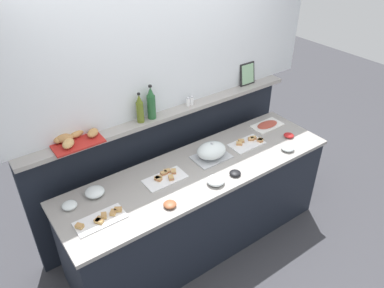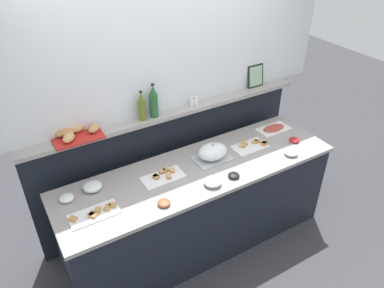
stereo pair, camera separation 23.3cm
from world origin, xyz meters
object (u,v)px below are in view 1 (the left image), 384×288
Objects in this scene: glass_bowl_extra at (70,205)px; condiment_bowl_dark at (170,204)px; bread_basket at (73,139)px; condiment_bowl_cream at (235,173)px; glass_bowl_large at (95,192)px; sandwich_platter_side at (101,219)px; glass_bowl_small at (288,148)px; sandwich_platter_front at (165,178)px; pepper_shaker at (192,100)px; framed_picture at (247,74)px; olive_oil_bottle at (140,109)px; salt_shaker at (188,102)px; glass_bowl_medium at (216,181)px; serving_cloche at (211,151)px; sandwich_platter_rear at (248,143)px; cold_cuts_platter at (267,125)px; condiment_bowl_teal at (289,135)px; wine_bottle_green at (151,104)px.

condiment_bowl_dark is (0.64, -0.44, -0.00)m from glass_bowl_extra.
bread_basket is at bearing 119.73° from condiment_bowl_dark.
glass_bowl_large is at bearing 157.10° from condiment_bowl_cream.
glass_bowl_small is (1.82, -0.17, 0.01)m from sandwich_platter_side.
sandwich_platter_front is 3.13× the size of glass_bowl_extra.
condiment_bowl_cream is 1.15× the size of pepper_shaker.
pepper_shaker reaches higher than condiment_bowl_cream.
glass_bowl_large is at bearing -88.07° from bread_basket.
olive_oil_bottle is at bearing -178.09° from framed_picture.
framed_picture reaches higher than salt_shaker.
framed_picture is (1.89, 0.02, 0.08)m from bread_basket.
salt_shaker reaches higher than glass_bowl_small.
glass_bowl_medium is 1.18m from glass_bowl_extra.
serving_cloche reaches higher than sandwich_platter_front.
salt_shaker is (-0.41, 0.43, 0.39)m from sandwich_platter_rear.
glass_bowl_extra is 2.18m from framed_picture.
condiment_bowl_cream is at bearing -152.39° from cold_cuts_platter.
serving_cloche is (1.16, 0.15, 0.06)m from sandwich_platter_side.
olive_oil_bottle is 0.61m from bread_basket.
condiment_bowl_teal is 0.25× the size of bread_basket.
pepper_shaker is at bearing 69.55° from glass_bowl_medium.
serving_cloche is 0.87m from condiment_bowl_teal.
framed_picture reaches higher than glass_bowl_large.
sandwich_platter_side is 1.20× the size of wine_bottle_green.
condiment_bowl_dark is 0.88m from olive_oil_bottle.
condiment_bowl_teal is (2.01, -0.02, 0.01)m from sandwich_platter_side.
olive_oil_bottle is (0.67, 0.55, 0.47)m from sandwich_platter_side.
glass_bowl_small is (0.66, -0.32, -0.05)m from serving_cloche.
sandwich_platter_rear is at bearing 24.40° from glass_bowl_medium.
pepper_shaker is (1.37, 0.29, 0.38)m from glass_bowl_extra.
pepper_shaker is (-0.78, 0.57, 0.38)m from condiment_bowl_teal.
glass_bowl_medium reaches higher than condiment_bowl_teal.
glass_bowl_large is 1.81× the size of salt_shaker.
glass_bowl_small reaches higher than sandwich_platter_front.
wine_bottle_green reaches higher than sandwich_platter_front.
glass_bowl_extra is at bearing 161.59° from condiment_bowl_cream.
glass_bowl_extra is 0.77m from condiment_bowl_dark.
framed_picture reaches higher than cold_cuts_platter.
condiment_bowl_dark is at bearing -153.91° from serving_cloche.
pepper_shaker is 0.21× the size of bread_basket.
glass_bowl_large reaches higher than glass_bowl_extra.
glass_bowl_small is at bearing -12.57° from glass_bowl_extra.
framed_picture reaches higher than sandwich_platter_rear.
condiment_bowl_teal is 0.86m from condiment_bowl_cream.
condiment_bowl_teal is at bearing -34.61° from salt_shaker.
glass_bowl_small reaches higher than sandwich_platter_side.
glass_bowl_medium is (-0.20, -0.31, -0.05)m from serving_cloche.
framed_picture reaches higher than condiment_bowl_teal.
glass_bowl_small is 0.31× the size of bread_basket.
sandwich_platter_side is 1.10× the size of sandwich_platter_rear.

